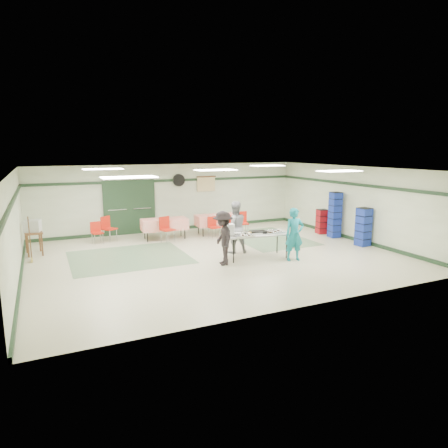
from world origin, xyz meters
name	(u,v)px	position (x,y,z in m)	size (l,w,h in m)	color
floor	(216,256)	(0.00, 0.00, 0.00)	(11.00, 11.00, 0.00)	#BDB798
ceiling	(216,169)	(0.00, 0.00, 2.70)	(11.00, 11.00, 0.00)	white
wall_back	(172,198)	(0.00, 4.50, 1.35)	(11.00, 11.00, 0.00)	beige
wall_front	(303,245)	(0.00, -4.50, 1.35)	(11.00, 11.00, 0.00)	beige
wall_left	(14,228)	(-5.50, 0.00, 1.35)	(9.00, 9.00, 0.00)	beige
wall_right	(354,203)	(5.50, 0.00, 1.35)	(9.00, 9.00, 0.00)	beige
trim_back	(171,180)	(0.00, 4.47, 2.05)	(11.00, 0.06, 0.10)	#1C341F
baseboard_back	(173,229)	(0.00, 4.47, 0.06)	(11.00, 0.06, 0.12)	#1C341F
trim_left	(13,201)	(-5.47, 0.00, 2.05)	(9.00, 0.06, 0.10)	#1C341F
baseboard_left	(21,278)	(-5.47, 0.00, 0.06)	(9.00, 0.06, 0.12)	#1C341F
trim_right	(355,184)	(5.47, 0.00, 2.05)	(9.00, 0.06, 0.10)	#1C341F
baseboard_right	(352,238)	(5.47, 0.00, 0.06)	(9.00, 0.06, 0.12)	#1C341F
green_patch_a	(129,257)	(-2.50, 1.00, 0.00)	(3.50, 3.00, 0.01)	slate
green_patch_b	(268,238)	(2.80, 1.50, 0.00)	(2.50, 3.50, 0.01)	slate
double_door_left	(117,208)	(-2.20, 4.44, 1.05)	(0.90, 0.06, 2.10)	gray
double_door_right	(142,207)	(-1.25, 4.44, 1.05)	(0.90, 0.06, 2.10)	gray
door_frame	(130,208)	(-1.73, 4.42, 1.05)	(2.00, 0.03, 2.15)	#1C341F
wall_fan	(179,180)	(0.30, 4.44, 2.05)	(0.50, 0.50, 0.10)	black
scroll_banner	(206,184)	(1.50, 4.44, 1.85)	(0.80, 0.02, 0.60)	#DBC988
serving_table	(257,235)	(1.06, -0.68, 0.72)	(2.07, 1.02, 0.76)	#A1A19D
sheet_tray_right	(273,232)	(1.59, -0.74, 0.77)	(0.63, 0.48, 0.02)	silver
sheet_tray_mid	(252,233)	(0.93, -0.60, 0.77)	(0.53, 0.40, 0.02)	silver
sheet_tray_left	(243,236)	(0.53, -0.81, 0.77)	(0.58, 0.44, 0.02)	silver
baking_pan	(258,232)	(1.12, -0.66, 0.80)	(0.47, 0.29, 0.08)	black
foam_box_stack	(230,230)	(0.20, -0.59, 0.93)	(0.22, 0.20, 0.35)	white
volunteer_teal	(294,234)	(1.94, -1.40, 0.79)	(0.58, 0.38, 1.59)	#137584
volunteer_grey	(235,227)	(0.72, 0.14, 0.84)	(0.81, 0.63, 1.67)	gray
volunteer_dark	(223,238)	(-0.17, -0.91, 0.78)	(1.01, 0.58, 1.57)	black
dining_table_a	(219,220)	(1.44, 3.02, 0.57)	(1.84, 0.93, 0.77)	red
dining_table_b	(165,224)	(-0.76, 3.02, 0.57)	(1.71, 0.84, 0.77)	red
chair_a	(227,224)	(1.51, 2.44, 0.50)	(0.49, 0.49, 0.81)	red
chair_b	(213,225)	(0.96, 2.45, 0.49)	(0.40, 0.41, 0.81)	red
chair_c	(242,221)	(2.18, 2.46, 0.56)	(0.51, 0.51, 0.91)	red
chair_d	(166,227)	(-0.86, 2.46, 0.57)	(0.55, 0.55, 0.93)	red
chair_loose_a	(108,226)	(-2.74, 3.49, 0.56)	(0.59, 0.59, 0.91)	red
chair_loose_b	(96,231)	(-3.16, 3.29, 0.48)	(0.43, 0.43, 0.78)	red
crate_stack_blue_a	(335,215)	(5.15, 0.60, 0.86)	(0.38, 0.38, 1.72)	navy
crate_stack_red	(322,222)	(5.15, 1.34, 0.48)	(0.37, 0.37, 0.97)	maroon
crate_stack_blue_b	(363,227)	(5.15, -0.88, 0.66)	(0.41, 0.41, 1.33)	navy
printer_table	(33,235)	(-5.15, 2.62, 0.62)	(0.57, 0.81, 0.74)	brown
office_printer	(32,226)	(-5.15, 2.61, 0.93)	(0.46, 0.40, 0.36)	#ABABA6
broom	(30,239)	(-5.23, 1.75, 0.70)	(0.03, 0.03, 1.36)	brown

